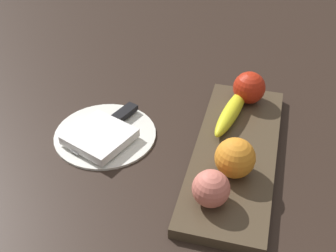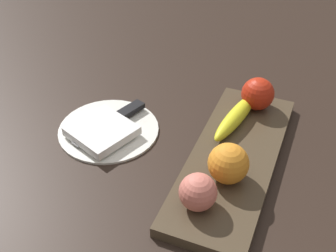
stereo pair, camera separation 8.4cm
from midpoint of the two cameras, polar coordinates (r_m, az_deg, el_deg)
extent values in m
plane|color=black|center=(0.82, 3.65, -5.88)|extent=(2.40, 2.40, 0.00)
cube|color=#493B2A|center=(0.84, 5.81, -3.69)|extent=(0.43, 0.15, 0.02)
sphere|color=red|center=(0.95, 7.90, 4.81)|extent=(0.07, 0.07, 0.07)
ellipsoid|color=yellow|center=(0.90, 5.67, 1.76)|extent=(0.18, 0.06, 0.03)
sphere|color=orange|center=(0.77, 5.53, -4.24)|extent=(0.07, 0.07, 0.07)
sphere|color=#D87262|center=(0.72, 2.45, -8.24)|extent=(0.06, 0.06, 0.06)
cylinder|color=white|center=(0.91, -10.71, -1.09)|extent=(0.21, 0.21, 0.01)
cube|color=white|center=(0.88, -11.47, -1.43)|extent=(0.14, 0.14, 0.02)
cube|color=silver|center=(0.90, -11.26, -0.92)|extent=(0.15, 0.07, 0.00)
cube|color=black|center=(0.93, -8.73, 1.19)|extent=(0.09, 0.05, 0.01)
camera|label=1|loc=(0.04, -92.86, -2.29)|focal=47.43mm
camera|label=2|loc=(0.04, 87.14, 2.29)|focal=47.43mm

